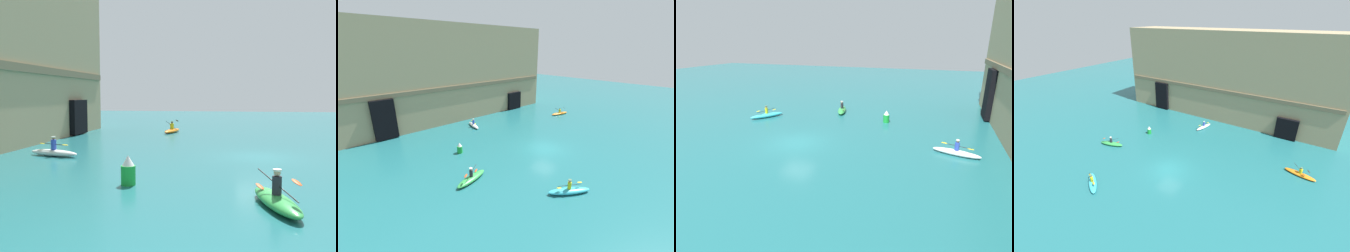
# 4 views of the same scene
# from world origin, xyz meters

# --- Properties ---
(ground_plane) EXTENTS (120.00, 120.00, 0.00)m
(ground_plane) POSITION_xyz_m (0.00, 0.00, 0.00)
(ground_plane) COLOR #1E6066
(cliff_bluff) EXTENTS (35.94, 7.72, 14.32)m
(cliff_bluff) POSITION_xyz_m (-1.53, 18.93, 7.14)
(cliff_bluff) COLOR #9E8966
(cliff_bluff) RESTS_ON ground
(kayak_green) EXTENTS (3.49, 1.68, 1.25)m
(kayak_green) POSITION_xyz_m (-9.96, 0.21, 0.26)
(kayak_green) COLOR green
(kayak_green) RESTS_ON ground
(kayak_white) EXTENTS (1.37, 3.31, 1.18)m
(kayak_white) POSITION_xyz_m (-1.66, 11.86, 0.25)
(kayak_white) COLOR white
(kayak_white) RESTS_ON ground
(kayak_orange) EXTENTS (3.47, 1.48, 1.23)m
(kayak_orange) POSITION_xyz_m (13.04, 7.06, 0.22)
(kayak_orange) COLOR orange
(kayak_orange) RESTS_ON ground
(kayak_cyan) EXTENTS (3.30, 2.60, 1.25)m
(kayak_cyan) POSITION_xyz_m (-5.28, -6.52, 0.25)
(kayak_cyan) COLOR #33B2C6
(kayak_cyan) RESTS_ON ground
(marker_buoy) EXTENTS (0.59, 0.59, 1.20)m
(marker_buoy) POSITION_xyz_m (-7.76, 5.68, 0.56)
(marker_buoy) COLOR green
(marker_buoy) RESTS_ON ground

